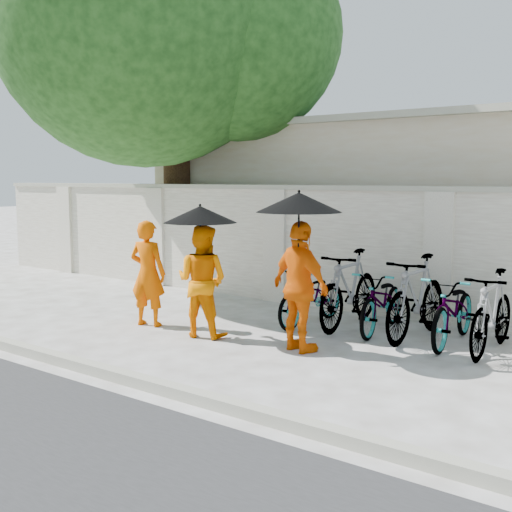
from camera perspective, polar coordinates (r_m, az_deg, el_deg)
The scene contains 15 objects.
ground at distance 8.62m, azimuth -4.66°, elevation -7.88°, with size 80.00×80.00×0.00m, color silver.
kerb at distance 7.47m, azimuth -13.50°, elevation -9.91°, with size 40.00×0.16×0.12m, color #9F9F8B.
compound_wall at distance 10.52m, azimuth 11.13°, elevation 0.26°, with size 20.00×0.30×2.00m, color white.
shade_tree at distance 13.33m, azimuth -8.35°, elevation 19.43°, with size 6.70×6.20×8.20m.
monk_left at distance 9.68m, azimuth -9.60°, elevation -1.52°, with size 0.58×0.38×1.58m, color #E15600.
monk_center at distance 8.93m, azimuth -4.82°, elevation -2.22°, with size 0.76×0.59×1.57m, color orange.
parasol_center at distance 8.74m, azimuth -4.99°, elevation 3.71°, with size 1.00×1.00×0.94m.
monk_right at distance 8.12m, azimuth 3.97°, elevation -2.75°, with size 0.98×0.41×1.67m, color #F16306.
parasol_right at distance 7.93m, azimuth 3.84°, elevation 4.78°, with size 1.07×1.07×1.08m.
bike_0 at distance 9.70m, azimuth 4.96°, elevation -3.57°, with size 0.58×1.65×0.87m, color #A6A6AC.
bike_1 at distance 9.58m, azimuth 8.32°, elevation -2.91°, with size 0.54×1.91×1.15m, color #A6A6AC.
bike_2 at distance 9.37m, azimuth 11.18°, elevation -3.97°, with size 0.59×1.71×0.90m, color #A6A6AC.
bike_3 at distance 9.09m, azimuth 14.08°, elevation -3.57°, with size 0.54×1.92×1.15m, color #A6A6AC.
bike_4 at distance 8.91m, azimuth 17.21°, elevation -4.61°, with size 0.62×1.77×0.93m, color #A6A6AC.
bike_5 at distance 8.60m, azimuth 20.24°, elevation -4.72°, with size 0.49×1.75×1.05m, color #A6A6AC.
Camera 1 is at (5.55, -6.21, 2.20)m, focal length 45.00 mm.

